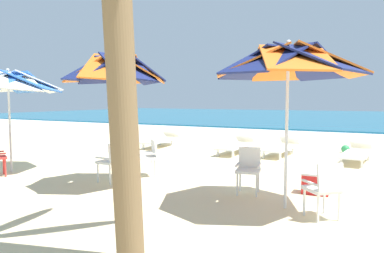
{
  "coord_description": "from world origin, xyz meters",
  "views": [
    {
      "loc": [
        0.95,
        -8.98,
        1.78
      ],
      "look_at": [
        -3.67,
        -0.07,
        1.0
      ],
      "focal_mm": 32.56,
      "sensor_mm": 36.0,
      "label": 1
    }
  ],
  "objects_px": {
    "beach_umbrella_1": "(116,70)",
    "sun_lounger_1": "(281,147)",
    "plastic_chair_0": "(325,187)",
    "sun_lounger_0": "(356,152)",
    "sun_lounger_3": "(161,139)",
    "plastic_chair_1": "(249,167)",
    "plastic_chair_2": "(148,155)",
    "beach_ball": "(345,149)",
    "beach_umbrella_2": "(8,83)",
    "cooler_box": "(316,183)",
    "plastic_chair_3": "(112,160)",
    "sun_lounger_2": "(235,145)",
    "beach_umbrella_0": "(288,63)"
  },
  "relations": [
    {
      "from": "plastic_chair_1",
      "to": "plastic_chair_2",
      "type": "relative_size",
      "value": 1.0
    },
    {
      "from": "beach_ball",
      "to": "plastic_chair_2",
      "type": "bearing_deg",
      "value": -122.9
    },
    {
      "from": "sun_lounger_0",
      "to": "sun_lounger_3",
      "type": "relative_size",
      "value": 1.0
    },
    {
      "from": "sun_lounger_3",
      "to": "sun_lounger_0",
      "type": "bearing_deg",
      "value": -1.58
    },
    {
      "from": "plastic_chair_1",
      "to": "plastic_chair_3",
      "type": "xyz_separation_m",
      "value": [
        -2.87,
        -0.53,
        0.0
      ]
    },
    {
      "from": "plastic_chair_0",
      "to": "beach_umbrella_1",
      "type": "distance_m",
      "value": 4.42
    },
    {
      "from": "plastic_chair_3",
      "to": "plastic_chair_1",
      "type": "bearing_deg",
      "value": 10.56
    },
    {
      "from": "sun_lounger_0",
      "to": "sun_lounger_2",
      "type": "distance_m",
      "value": 3.64
    },
    {
      "from": "sun_lounger_3",
      "to": "beach_ball",
      "type": "height_order",
      "value": "sun_lounger_3"
    },
    {
      "from": "plastic_chair_0",
      "to": "beach_ball",
      "type": "bearing_deg",
      "value": 91.3
    },
    {
      "from": "beach_umbrella_2",
      "to": "sun_lounger_0",
      "type": "distance_m",
      "value": 9.43
    },
    {
      "from": "beach_umbrella_1",
      "to": "sun_lounger_1",
      "type": "bearing_deg",
      "value": 69.86
    },
    {
      "from": "beach_umbrella_1",
      "to": "sun_lounger_1",
      "type": "height_order",
      "value": "beach_umbrella_1"
    },
    {
      "from": "plastic_chair_0",
      "to": "sun_lounger_0",
      "type": "bearing_deg",
      "value": 87.62
    },
    {
      "from": "beach_umbrella_0",
      "to": "plastic_chair_3",
      "type": "xyz_separation_m",
      "value": [
        -3.7,
        0.09,
        -1.86
      ]
    },
    {
      "from": "sun_lounger_0",
      "to": "beach_ball",
      "type": "relative_size",
      "value": 8.04
    },
    {
      "from": "plastic_chair_1",
      "to": "sun_lounger_2",
      "type": "distance_m",
      "value": 4.95
    },
    {
      "from": "beach_ball",
      "to": "sun_lounger_2",
      "type": "bearing_deg",
      "value": -152.45
    },
    {
      "from": "plastic_chair_0",
      "to": "plastic_chair_1",
      "type": "xyz_separation_m",
      "value": [
        -1.46,
        0.91,
        0.0
      ]
    },
    {
      "from": "cooler_box",
      "to": "beach_ball",
      "type": "relative_size",
      "value": 1.83
    },
    {
      "from": "beach_umbrella_2",
      "to": "plastic_chair_1",
      "type": "bearing_deg",
      "value": 8.0
    },
    {
      "from": "plastic_chair_3",
      "to": "sun_lounger_3",
      "type": "height_order",
      "value": "plastic_chair_3"
    },
    {
      "from": "plastic_chair_0",
      "to": "beach_umbrella_2",
      "type": "xyz_separation_m",
      "value": [
        -7.27,
        0.09,
        1.69
      ]
    },
    {
      "from": "plastic_chair_2",
      "to": "sun_lounger_0",
      "type": "bearing_deg",
      "value": 45.17
    },
    {
      "from": "plastic_chair_1",
      "to": "sun_lounger_3",
      "type": "bearing_deg",
      "value": 136.51
    },
    {
      "from": "cooler_box",
      "to": "plastic_chair_2",
      "type": "bearing_deg",
      "value": -176.8
    },
    {
      "from": "plastic_chair_1",
      "to": "beach_ball",
      "type": "xyz_separation_m",
      "value": [
        1.3,
        6.24,
        -0.36
      ]
    },
    {
      "from": "beach_umbrella_0",
      "to": "sun_lounger_3",
      "type": "height_order",
      "value": "beach_umbrella_0"
    },
    {
      "from": "beach_umbrella_2",
      "to": "sun_lounger_2",
      "type": "height_order",
      "value": "beach_umbrella_2"
    },
    {
      "from": "beach_umbrella_1",
      "to": "sun_lounger_3",
      "type": "bearing_deg",
      "value": 114.11
    },
    {
      "from": "sun_lounger_3",
      "to": "cooler_box",
      "type": "height_order",
      "value": "sun_lounger_3"
    },
    {
      "from": "beach_umbrella_1",
      "to": "plastic_chair_3",
      "type": "relative_size",
      "value": 3.2
    },
    {
      "from": "plastic_chair_3",
      "to": "cooler_box",
      "type": "distance_m",
      "value": 4.17
    },
    {
      "from": "beach_umbrella_1",
      "to": "plastic_chair_1",
      "type": "bearing_deg",
      "value": 16.7
    },
    {
      "from": "sun_lounger_1",
      "to": "beach_umbrella_0",
      "type": "bearing_deg",
      "value": -76.21
    },
    {
      "from": "plastic_chair_2",
      "to": "beach_umbrella_2",
      "type": "distance_m",
      "value": 3.87
    },
    {
      "from": "sun_lounger_0",
      "to": "sun_lounger_2",
      "type": "xyz_separation_m",
      "value": [
        -3.64,
        -0.02,
        0.0
      ]
    },
    {
      "from": "plastic_chair_0",
      "to": "sun_lounger_3",
      "type": "relative_size",
      "value": 0.4
    },
    {
      "from": "beach_umbrella_0",
      "to": "beach_ball",
      "type": "height_order",
      "value": "beach_umbrella_0"
    },
    {
      "from": "beach_umbrella_0",
      "to": "plastic_chair_3",
      "type": "bearing_deg",
      "value": 178.62
    },
    {
      "from": "sun_lounger_2",
      "to": "sun_lounger_3",
      "type": "bearing_deg",
      "value": 176.13
    },
    {
      "from": "plastic_chair_1",
      "to": "plastic_chair_3",
      "type": "distance_m",
      "value": 2.92
    },
    {
      "from": "beach_umbrella_1",
      "to": "plastic_chair_2",
      "type": "distance_m",
      "value": 2.16
    },
    {
      "from": "plastic_chair_1",
      "to": "cooler_box",
      "type": "bearing_deg",
      "value": 25.03
    },
    {
      "from": "beach_ball",
      "to": "beach_umbrella_2",
      "type": "bearing_deg",
      "value": -135.22
    },
    {
      "from": "plastic_chair_1",
      "to": "sun_lounger_1",
      "type": "height_order",
      "value": "plastic_chair_1"
    },
    {
      "from": "beach_umbrella_0",
      "to": "sun_lounger_3",
      "type": "relative_size",
      "value": 1.24
    },
    {
      "from": "plastic_chair_1",
      "to": "beach_umbrella_0",
      "type": "bearing_deg",
      "value": -36.9
    },
    {
      "from": "beach_umbrella_1",
      "to": "sun_lounger_1",
      "type": "relative_size",
      "value": 1.26
    },
    {
      "from": "sun_lounger_1",
      "to": "beach_ball",
      "type": "relative_size",
      "value": 8.02
    }
  ]
}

